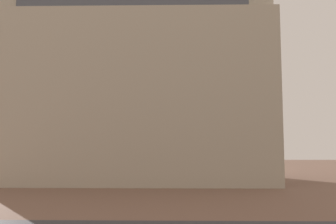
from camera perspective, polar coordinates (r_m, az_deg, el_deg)
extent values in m
cube|color=#B2A893|center=(33.43, -5.09, 1.55)|extent=(24.46, 11.23, 14.90)
cube|color=#4C515B|center=(35.49, -4.97, 15.56)|extent=(22.51, 10.33, 2.40)
cube|color=#B2A893|center=(35.09, -6.51, 13.18)|extent=(4.89, 4.89, 29.15)
cylinder|color=#B2A893|center=(32.76, -24.98, 5.58)|extent=(2.80, 2.80, 18.77)
cylinder|color=#B2A893|center=(30.17, 14.81, 4.40)|extent=(2.80, 2.80, 16.95)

